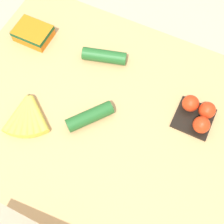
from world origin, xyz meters
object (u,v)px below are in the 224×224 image
at_px(banana_bunch, 27,116).
at_px(cucumber_far, 90,116).
at_px(carrot_bag, 33,33).
at_px(cucumber_near, 104,56).
at_px(tomato_pack, 198,114).

xyz_separation_m(banana_bunch, cucumber_far, (-0.22, -0.10, 0.01)).
relative_size(banana_bunch, carrot_bag, 1.19).
height_order(banana_bunch, carrot_bag, carrot_bag).
relative_size(banana_bunch, cucumber_near, 0.94).
height_order(tomato_pack, cucumber_far, tomato_pack).
xyz_separation_m(tomato_pack, cucumber_far, (0.36, 0.18, -0.01)).
xyz_separation_m(banana_bunch, cucumber_near, (-0.14, -0.37, 0.01)).
height_order(banana_bunch, cucumber_near, cucumber_near).
bearing_deg(banana_bunch, cucumber_far, -156.10).
bearing_deg(cucumber_far, carrot_bag, -31.16).
height_order(carrot_bag, cucumber_far, same).
relative_size(cucumber_near, cucumber_far, 1.08).
relative_size(tomato_pack, carrot_bag, 0.95).
bearing_deg(tomato_pack, cucumber_far, 26.87).
relative_size(tomato_pack, cucumber_near, 0.75).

